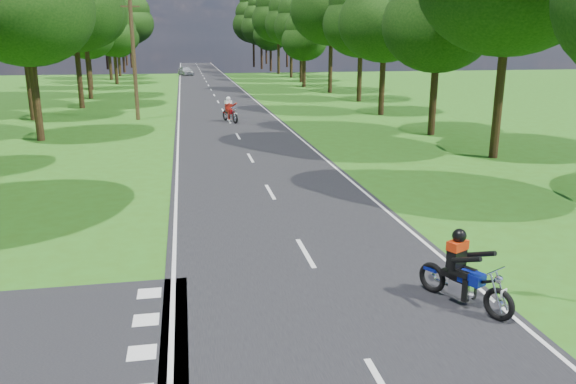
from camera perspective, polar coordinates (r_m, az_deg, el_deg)
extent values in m
plane|color=#2E5F15|center=(12.63, 3.72, -9.55)|extent=(160.00, 160.00, 0.00)
cube|color=black|center=(61.40, -7.82, 10.24)|extent=(7.00, 140.00, 0.02)
cube|color=silver|center=(14.41, 1.79, -6.19)|extent=(0.12, 2.00, 0.01)
cube|color=silver|center=(20.02, -1.82, 0.02)|extent=(0.12, 2.00, 0.01)
cube|color=silver|center=(25.81, -3.83, 3.48)|extent=(0.12, 2.00, 0.01)
cube|color=silver|center=(31.68, -5.10, 5.66)|extent=(0.12, 2.00, 0.01)
cube|color=silver|center=(37.58, -5.98, 7.16)|extent=(0.12, 2.00, 0.01)
cube|color=silver|center=(43.52, -6.63, 8.25)|extent=(0.12, 2.00, 0.01)
cube|color=silver|center=(49.47, -7.12, 9.08)|extent=(0.12, 2.00, 0.01)
cube|color=silver|center=(55.43, -7.51, 9.73)|extent=(0.12, 2.00, 0.01)
cube|color=silver|center=(61.39, -7.82, 10.25)|extent=(0.12, 2.00, 0.01)
cube|color=silver|center=(67.37, -8.08, 10.68)|extent=(0.12, 2.00, 0.01)
cube|color=silver|center=(73.35, -8.30, 11.04)|extent=(0.12, 2.00, 0.01)
cube|color=silver|center=(79.33, -8.48, 11.35)|extent=(0.12, 2.00, 0.01)
cube|color=silver|center=(85.31, -8.64, 11.61)|extent=(0.12, 2.00, 0.01)
cube|color=silver|center=(91.30, -8.78, 11.84)|extent=(0.12, 2.00, 0.01)
cube|color=silver|center=(97.29, -8.90, 12.04)|extent=(0.12, 2.00, 0.01)
cube|color=silver|center=(103.28, -9.01, 12.21)|extent=(0.12, 2.00, 0.01)
cube|color=silver|center=(109.27, -9.11, 12.37)|extent=(0.12, 2.00, 0.01)
cube|color=silver|center=(115.26, -9.19, 12.51)|extent=(0.12, 2.00, 0.01)
cube|color=silver|center=(121.25, -9.27, 12.64)|extent=(0.12, 2.00, 0.01)
cube|color=silver|center=(127.24, -9.34, 12.75)|extent=(0.12, 2.00, 0.01)
cube|color=silver|center=(61.33, -10.95, 10.11)|extent=(0.10, 140.00, 0.01)
cube|color=silver|center=(61.64, -4.71, 10.36)|extent=(0.10, 140.00, 0.01)
cube|color=silver|center=(10.48, -14.62, -15.50)|extent=(0.50, 0.50, 0.01)
cube|color=silver|center=(11.53, -14.23, -12.47)|extent=(0.50, 0.50, 0.01)
cube|color=silver|center=(12.60, -13.91, -9.95)|extent=(0.50, 0.50, 0.01)
cylinder|color=black|center=(32.95, -24.15, 8.17)|extent=(0.40, 0.40, 3.91)
ellipsoid|color=black|center=(32.81, -25.09, 16.52)|extent=(6.85, 6.85, 5.82)
cylinder|color=black|center=(41.66, -24.70, 9.26)|extent=(0.40, 0.40, 3.79)
ellipsoid|color=black|center=(41.54, -25.44, 15.65)|extent=(6.64, 6.64, 5.64)
cylinder|color=black|center=(47.48, -20.40, 10.59)|extent=(0.40, 0.40, 4.32)
ellipsoid|color=black|center=(47.42, -21.02, 16.98)|extent=(7.56, 7.56, 6.42)
cylinder|color=black|center=(54.93, -19.57, 11.23)|extent=(0.40, 0.40, 4.40)
ellipsoid|color=black|center=(54.89, -20.09, 16.86)|extent=(7.71, 7.71, 6.55)
cylinder|color=black|center=(64.72, -19.43, 11.20)|extent=(0.40, 0.40, 3.20)
ellipsoid|color=black|center=(64.62, -19.75, 14.67)|extent=(5.60, 5.60, 4.76)
ellipsoid|color=black|center=(64.64, -19.88, 16.05)|extent=(4.80, 4.80, 4.08)
ellipsoid|color=black|center=(64.70, -20.01, 17.43)|extent=(3.60, 3.60, 3.06)
cylinder|color=black|center=(71.79, -17.07, 11.72)|extent=(0.40, 0.40, 3.22)
ellipsoid|color=black|center=(71.69, -17.32, 14.88)|extent=(5.64, 5.64, 4.79)
ellipsoid|color=black|center=(71.71, -17.42, 16.13)|extent=(4.83, 4.83, 4.11)
ellipsoid|color=black|center=(71.77, -17.53, 17.38)|extent=(3.62, 3.62, 3.08)
cylinder|color=black|center=(79.65, -17.60, 12.11)|extent=(0.40, 0.40, 3.61)
ellipsoid|color=black|center=(79.58, -17.87, 15.30)|extent=(6.31, 6.31, 5.37)
ellipsoid|color=black|center=(79.62, -17.97, 16.56)|extent=(5.41, 5.41, 4.60)
ellipsoid|color=black|center=(79.70, -18.08, 17.82)|extent=(4.06, 4.06, 3.45)
cylinder|color=black|center=(87.40, -16.74, 12.09)|extent=(0.40, 0.40, 2.67)
ellipsoid|color=black|center=(87.32, -16.91, 14.24)|extent=(4.67, 4.67, 3.97)
ellipsoid|color=black|center=(87.32, -16.98, 15.09)|extent=(4.00, 4.00, 3.40)
ellipsoid|color=black|center=(87.33, -17.04, 15.94)|extent=(3.00, 3.00, 2.55)
cylinder|color=black|center=(96.52, -16.33, 12.50)|extent=(0.40, 0.40, 3.09)
ellipsoid|color=black|center=(96.45, -16.51, 14.75)|extent=(5.40, 5.40, 4.59)
ellipsoid|color=black|center=(96.46, -16.58, 15.64)|extent=(4.63, 4.63, 3.93)
ellipsoid|color=black|center=(96.50, -16.65, 16.53)|extent=(3.47, 3.47, 2.95)
cylinder|color=black|center=(102.90, -15.48, 13.08)|extent=(0.40, 0.40, 4.48)
ellipsoid|color=black|center=(102.88, -15.70, 16.15)|extent=(7.84, 7.84, 6.66)
ellipsoid|color=black|center=(102.96, -15.80, 17.36)|extent=(6.72, 6.72, 5.71)
cylinder|color=black|center=(111.94, -15.65, 13.11)|extent=(0.40, 0.40, 4.09)
ellipsoid|color=black|center=(111.90, -15.84, 15.69)|extent=(7.16, 7.16, 6.09)
ellipsoid|color=black|center=(111.95, -15.91, 16.71)|extent=(6.14, 6.14, 5.22)
ellipsoid|color=black|center=(112.04, -15.99, 17.72)|extent=(4.61, 4.61, 3.92)
cylinder|color=black|center=(27.31, 20.54, 8.00)|extent=(0.40, 0.40, 4.56)
cylinder|color=black|center=(33.02, 14.51, 8.66)|extent=(0.40, 0.40, 3.49)
ellipsoid|color=black|center=(32.83, 15.02, 16.13)|extent=(6.12, 6.12, 5.20)
cylinder|color=black|center=(41.25, 9.52, 10.31)|extent=(0.40, 0.40, 3.69)
ellipsoid|color=black|center=(41.12, 9.80, 16.63)|extent=(6.46, 6.46, 5.49)
cylinder|color=black|center=(49.95, 7.27, 11.26)|extent=(0.40, 0.40, 3.74)
ellipsoid|color=black|center=(49.85, 7.46, 16.55)|extent=(6.55, 6.55, 5.57)
ellipsoid|color=black|center=(49.93, 7.53, 18.65)|extent=(5.62, 5.62, 4.77)
cylinder|color=black|center=(57.77, 4.32, 12.32)|extent=(0.40, 0.40, 4.64)
ellipsoid|color=black|center=(57.76, 4.44, 17.99)|extent=(8.12, 8.12, 6.91)
cylinder|color=black|center=(64.55, 1.64, 11.90)|extent=(0.40, 0.40, 2.91)
ellipsoid|color=black|center=(64.43, 1.66, 15.08)|extent=(5.09, 5.09, 4.33)
ellipsoid|color=black|center=(64.44, 1.67, 16.34)|extent=(4.36, 4.36, 3.71)
ellipsoid|color=black|center=(64.48, 1.68, 17.60)|extent=(3.27, 3.27, 2.78)
cylinder|color=black|center=(72.08, 1.35, 12.64)|extent=(0.40, 0.40, 3.88)
ellipsoid|color=black|center=(72.01, 1.37, 16.44)|extent=(6.78, 6.78, 5.77)
ellipsoid|color=black|center=(72.07, 1.38, 17.94)|extent=(5.81, 5.81, 4.94)
cylinder|color=black|center=(80.44, 0.33, 13.03)|extent=(0.40, 0.40, 4.18)
ellipsoid|color=black|center=(80.40, 0.33, 16.70)|extent=(7.31, 7.31, 6.21)
ellipsoid|color=black|center=(80.47, 0.34, 18.15)|extent=(6.27, 6.27, 5.33)
cylinder|color=black|center=(89.19, -0.97, 13.40)|extent=(0.40, 0.40, 4.63)
ellipsoid|color=black|center=(89.19, -0.98, 17.07)|extent=(8.11, 8.11, 6.89)
ellipsoid|color=black|center=(89.28, -0.99, 18.52)|extent=(6.95, 6.95, 5.91)
cylinder|color=black|center=(96.39, -1.76, 13.17)|extent=(0.40, 0.40, 3.36)
ellipsoid|color=black|center=(96.32, -1.79, 15.63)|extent=(5.88, 5.88, 5.00)
ellipsoid|color=black|center=(96.34, -1.79, 16.60)|extent=(5.04, 5.04, 4.29)
ellipsoid|color=black|center=(96.39, -1.80, 17.57)|extent=(3.78, 3.78, 3.21)
cylinder|color=black|center=(103.45, -2.70, 13.50)|extent=(0.40, 0.40, 4.09)
ellipsoid|color=black|center=(103.41, -2.73, 16.29)|extent=(7.15, 7.15, 6.08)
ellipsoid|color=black|center=(103.46, -2.75, 17.39)|extent=(6.13, 6.13, 5.21)
ellipsoid|color=black|center=(103.56, -2.76, 18.50)|extent=(4.60, 4.60, 3.91)
cylinder|color=black|center=(111.07, -3.50, 13.72)|extent=(0.40, 0.40, 4.48)
ellipsoid|color=black|center=(111.06, -3.55, 16.56)|extent=(7.84, 7.84, 6.66)
ellipsoid|color=black|center=(111.13, -3.57, 17.69)|extent=(6.72, 6.72, 5.71)
ellipsoid|color=black|center=(111.24, -3.58, 18.81)|extent=(5.04, 5.04, 4.28)
cylinder|color=black|center=(121.66, -16.09, 13.15)|extent=(0.40, 0.40, 3.84)
ellipsoid|color=black|center=(121.62, -16.26, 15.38)|extent=(6.72, 6.72, 5.71)
ellipsoid|color=black|center=(121.65, -16.33, 16.26)|extent=(5.76, 5.76, 4.90)
ellipsoid|color=black|center=(121.72, -16.39, 17.13)|extent=(4.32, 4.32, 3.67)
cylinder|color=black|center=(124.43, -2.21, 13.83)|extent=(0.40, 0.40, 4.16)
ellipsoid|color=black|center=(124.40, -2.24, 16.19)|extent=(7.28, 7.28, 6.19)
ellipsoid|color=black|center=(124.45, -2.25, 17.12)|extent=(6.24, 6.24, 5.30)
ellipsoid|color=black|center=(124.53, -2.26, 18.06)|extent=(4.68, 4.68, 3.98)
cylinder|color=black|center=(106.97, -17.91, 12.71)|extent=(0.40, 0.40, 3.52)
ellipsoid|color=black|center=(106.91, -18.10, 15.03)|extent=(6.16, 6.16, 5.24)
ellipsoid|color=black|center=(106.94, -18.18, 15.94)|extent=(5.28, 5.28, 4.49)
ellipsoid|color=black|center=(106.99, -18.26, 16.86)|extent=(3.96, 3.96, 3.37)
cylinder|color=black|center=(110.94, -0.09, 13.74)|extent=(0.40, 0.40, 4.48)
ellipsoid|color=black|center=(110.92, -0.09, 16.59)|extent=(7.84, 7.84, 6.66)
ellipsoid|color=black|center=(110.99, -0.09, 17.72)|extent=(6.72, 6.72, 5.71)
ellipsoid|color=black|center=(111.10, -0.09, 18.85)|extent=(5.04, 5.04, 4.28)
cylinder|color=#382616|center=(39.25, -15.38, 12.89)|extent=(0.26, 0.26, 8.00)
cube|color=#382616|center=(39.28, -15.74, 17.69)|extent=(1.20, 0.10, 0.10)
imported|color=silver|center=(86.49, -10.36, 12.02)|extent=(2.59, 4.19, 1.33)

